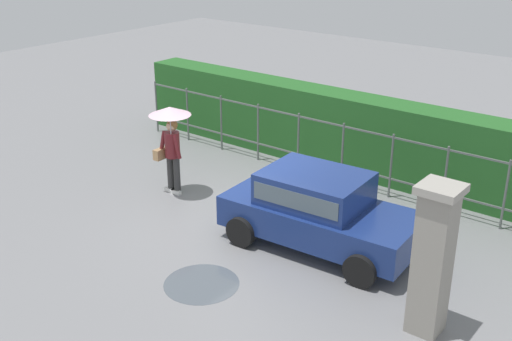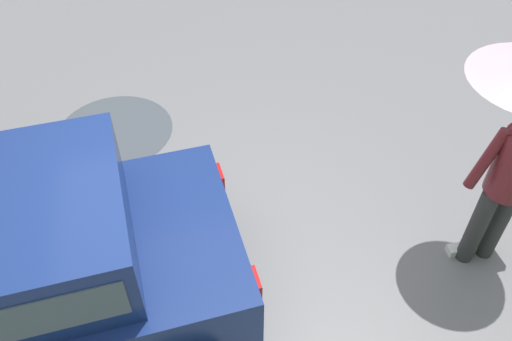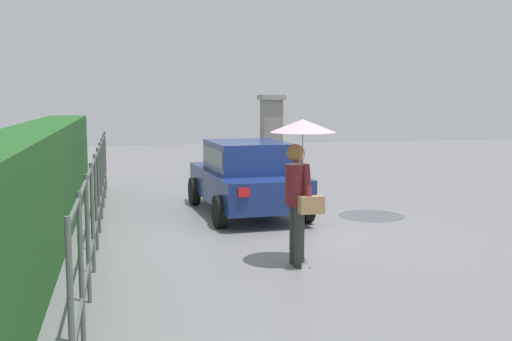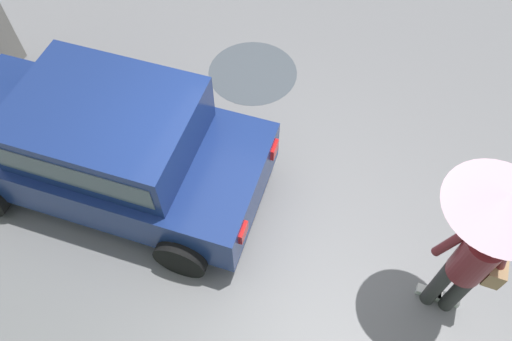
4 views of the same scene
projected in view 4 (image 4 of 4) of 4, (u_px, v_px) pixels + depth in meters
ground_plane at (245, 210)px, 5.99m from camera, size 40.00×40.00×0.00m
car at (107, 143)px, 5.55m from camera, size 3.83×2.06×1.48m
pedestrian at (487, 236)px, 4.16m from camera, size 0.93×0.93×2.06m
puddle_near at (253, 72)px, 7.28m from camera, size 1.31×1.31×0.00m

